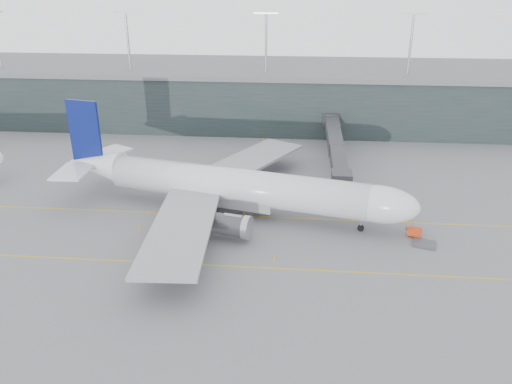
{
  "coord_description": "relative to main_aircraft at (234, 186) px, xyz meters",
  "views": [
    {
      "loc": [
        13.96,
        -79.33,
        37.15
      ],
      "look_at": [
        7.18,
        -4.0,
        4.52
      ],
      "focal_mm": 35.0,
      "sensor_mm": 36.0,
      "label": 1
    }
  ],
  "objects": [
    {
      "name": "main_aircraft",
      "position": [
        0.0,
        0.0,
        0.0
      ],
      "size": [
        61.89,
        57.17,
        17.5
      ],
      "rotation": [
        0.0,
        0.0,
        -0.23
      ],
      "color": "silver",
      "rests_on": "ground"
    },
    {
      "name": "uld_a",
      "position": [
        -8.61,
        13.31,
        -3.87
      ],
      "size": [
        2.56,
        2.25,
        1.98
      ],
      "rotation": [
        0.0,
        0.0,
        0.26
      ],
      "color": "#343439",
      "rests_on": "ground"
    },
    {
      "name": "uld_c",
      "position": [
        -2.3,
        12.48,
        -4.01
      ],
      "size": [
        2.3,
        2.08,
        1.72
      ],
      "rotation": [
        0.0,
        0.0,
        -0.36
      ],
      "color": "#343439",
      "rests_on": "ground"
    },
    {
      "name": "taxiline_b",
      "position": [
        -3.3,
        -17.13,
        -4.9
      ],
      "size": [
        160.0,
        0.25,
        0.02
      ],
      "primitive_type": "cube",
      "color": "#C29812",
      "rests_on": "ground"
    },
    {
      "name": "cone_nose",
      "position": [
        28.36,
        -3.64,
        -4.53
      ],
      "size": [
        0.48,
        0.48,
        0.76
      ],
      "primitive_type": "cone",
      "color": "#D55F0B",
      "rests_on": "ground"
    },
    {
      "name": "taxiline_lead_main",
      "position": [
        1.7,
        22.87,
        -4.9
      ],
      "size": [
        0.25,
        60.0,
        0.02
      ],
      "primitive_type": "cube",
      "color": "#C29812",
      "rests_on": "ground"
    },
    {
      "name": "cone_wing_port",
      "position": [
        4.36,
        12.77,
        -4.54
      ],
      "size": [
        0.46,
        0.46,
        0.73
      ],
      "primitive_type": "cone",
      "color": "#FB5B0D",
      "rests_on": "ground"
    },
    {
      "name": "cone_wing_stbd",
      "position": [
        7.75,
        -14.78,
        -4.53
      ],
      "size": [
        0.48,
        0.48,
        0.76
      ],
      "primitive_type": "cone",
      "color": "orange",
      "rests_on": "ground"
    },
    {
      "name": "ground",
      "position": [
        -3.3,
        2.87,
        -4.91
      ],
      "size": [
        320.0,
        320.0,
        0.0
      ],
      "primitive_type": "plane",
      "color": "slate",
      "rests_on": "ground"
    },
    {
      "name": "gse_cart",
      "position": [
        29.07,
        -5.89,
        -4.15
      ],
      "size": [
        2.33,
        1.9,
        1.37
      ],
      "rotation": [
        0.0,
        0.0,
        -0.35
      ],
      "color": "red",
      "rests_on": "ground"
    },
    {
      "name": "jet_bridge",
      "position": [
        18.2,
        27.61,
        0.26
      ],
      "size": [
        4.25,
        45.24,
        6.9
      ],
      "rotation": [
        0.0,
        0.0,
        -0.0
      ],
      "color": "#2C2D31",
      "rests_on": "ground"
    },
    {
      "name": "baggage_dolly",
      "position": [
        30.07,
        -8.51,
        -4.71
      ],
      "size": [
        3.92,
        3.49,
        0.33
      ],
      "primitive_type": "cube",
      "rotation": [
        0.0,
        0.0,
        -0.31
      ],
      "color": "#3A3A3F",
      "rests_on": "ground"
    },
    {
      "name": "uld_b",
      "position": [
        -7.02,
        13.49,
        -3.88
      ],
      "size": [
        2.37,
        1.99,
        1.97
      ],
      "rotation": [
        0.0,
        0.0,
        -0.13
      ],
      "color": "#343439",
      "rests_on": "ground"
    },
    {
      "name": "cone_tail",
      "position": [
        -14.19,
        -7.53,
        -4.57
      ],
      "size": [
        0.43,
        0.43,
        0.68
      ],
      "primitive_type": "cone",
      "color": "orange",
      "rests_on": "ground"
    },
    {
      "name": "taxiline_a",
      "position": [
        -3.3,
        -1.13,
        -4.9
      ],
      "size": [
        160.0,
        0.25,
        0.02
      ],
      "primitive_type": "cube",
      "color": "#C29812",
      "rests_on": "ground"
    },
    {
      "name": "terminal",
      "position": [
        -3.3,
        60.87,
        2.71
      ],
      "size": [
        240.0,
        36.0,
        29.0
      ],
      "color": "#1E2829",
      "rests_on": "ground"
    }
  ]
}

